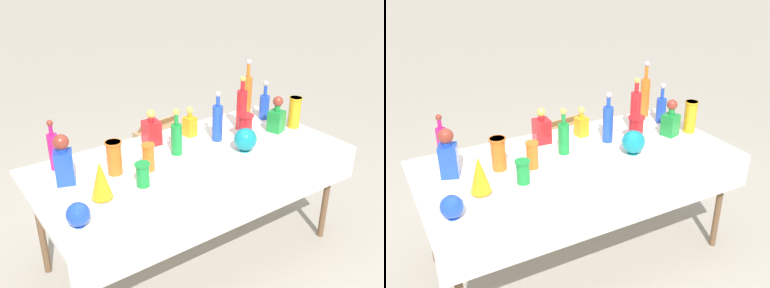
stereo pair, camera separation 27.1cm
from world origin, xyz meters
The scene contains 22 objects.
ground_plane centered at (0.00, 0.00, 0.00)m, with size 40.00×40.00×0.00m, color #A0998C.
display_table centered at (0.00, -0.03, 0.71)m, with size 2.02×1.00×0.76m.
tall_bottle_0 centered at (0.58, 0.20, 0.92)m, with size 0.08×0.08×0.40m.
tall_bottle_1 centered at (0.30, 0.13, 0.90)m, with size 0.07×0.07×0.36m.
tall_bottle_2 centered at (-0.05, 0.11, 0.88)m, with size 0.07×0.07×0.32m.
tall_bottle_3 centered at (0.82, 0.41, 0.93)m, with size 0.07×0.07×0.44m.
tall_bottle_4 centered at (-0.76, 0.36, 0.89)m, with size 0.06×0.06×0.32m.
tall_bottle_5 centered at (0.86, 0.24, 0.87)m, with size 0.08×0.08×0.31m.
square_decanter_0 centered at (0.75, 0.01, 0.87)m, with size 0.13×0.13×0.27m.
square_decanter_1 centered at (-0.10, 0.33, 0.86)m, with size 0.12×0.12×0.25m.
square_decanter_2 centered at (0.19, 0.30, 0.85)m, with size 0.09×0.09×0.22m.
square_decanter_3 centered at (-0.77, 0.16, 0.90)m, with size 0.13×0.13×0.30m.
slender_vase_0 centered at (-0.43, -0.13, 0.84)m, with size 0.09×0.09×0.14m.
slender_vase_1 centered at (-0.31, 0.02, 0.85)m, with size 0.08×0.08×0.17m.
slender_vase_2 centered at (0.47, 0.03, 0.86)m, with size 0.12×0.12×0.19m.
slender_vase_3 centered at (-0.49, 0.10, 0.87)m, with size 0.10×0.10×0.21m.
slender_vase_4 centered at (0.92, -0.01, 0.88)m, with size 0.10×0.10×0.23m.
fluted_vase_0 centered at (-0.67, -0.12, 0.88)m, with size 0.12×0.12×0.23m.
round_bowl_0 centered at (0.35, -0.11, 0.84)m, with size 0.15×0.15×0.16m.
round_bowl_1 centered at (-0.87, -0.29, 0.83)m, with size 0.12×0.12×0.13m.
price_tag_left centered at (-0.53, -0.40, 0.78)m, with size 0.05×0.01×0.03m, color white.
cardboard_box_behind_left centered at (0.52, 1.24, 0.20)m, with size 0.53×0.37×0.47m.
Camera 1 is at (-1.40, -2.01, 2.01)m, focal length 40.00 mm.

